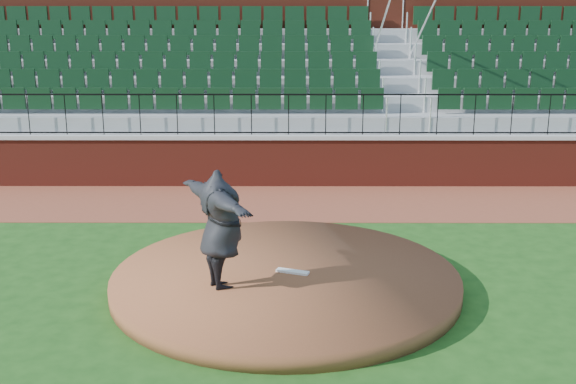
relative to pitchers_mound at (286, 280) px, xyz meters
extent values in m
plane|color=#1A4814|center=(0.04, -0.35, -0.12)|extent=(90.00, 90.00, 0.00)
cube|color=brown|center=(0.04, 5.05, -0.12)|extent=(34.00, 3.20, 0.01)
cube|color=maroon|center=(0.04, 6.65, 0.47)|extent=(34.00, 0.35, 1.20)
cube|color=#B7B7B7|center=(0.04, 6.65, 1.12)|extent=(34.00, 0.45, 0.10)
cube|color=maroon|center=(0.04, 12.18, 2.62)|extent=(34.00, 0.50, 5.50)
cylinder|color=brown|center=(0.00, 0.00, 0.00)|extent=(5.63, 5.63, 0.25)
cube|color=white|center=(0.11, 0.01, 0.14)|extent=(0.55, 0.31, 0.04)
imported|color=black|center=(-0.98, -0.57, 1.06)|extent=(1.67, 2.30, 1.86)
camera|label=1|loc=(0.07, -10.73, 4.38)|focal=44.07mm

